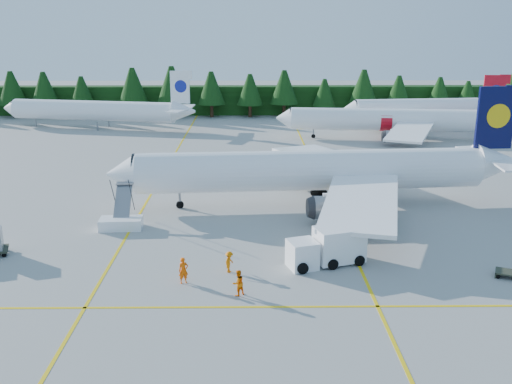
{
  "coord_description": "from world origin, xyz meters",
  "views": [
    {
      "loc": [
        -2.68,
        -41.1,
        18.49
      ],
      "look_at": [
        -2.16,
        10.02,
        3.5
      ],
      "focal_mm": 40.0,
      "sensor_mm": 36.0,
      "label": 1
    }
  ],
  "objects_px": {
    "airliner_navy": "(303,171)",
    "airstairs": "(121,220)",
    "service_truck": "(326,247)",
    "airliner_red": "(382,120)"
  },
  "relations": [
    {
      "from": "airliner_navy",
      "to": "airstairs",
      "type": "relative_size",
      "value": 7.74
    },
    {
      "from": "airliner_navy",
      "to": "service_truck",
      "type": "relative_size",
      "value": 6.52
    },
    {
      "from": "airliner_red",
      "to": "service_truck",
      "type": "xyz_separation_m",
      "value": [
        -15.97,
        -52.28,
        -1.77
      ]
    },
    {
      "from": "airliner_navy",
      "to": "service_truck",
      "type": "bearing_deg",
      "value": -92.32
    },
    {
      "from": "airstairs",
      "to": "service_truck",
      "type": "distance_m",
      "value": 20.32
    },
    {
      "from": "airstairs",
      "to": "service_truck",
      "type": "xyz_separation_m",
      "value": [
        18.29,
        -8.83,
        0.7
      ]
    },
    {
      "from": "airliner_red",
      "to": "service_truck",
      "type": "relative_size",
      "value": 5.67
    },
    {
      "from": "airliner_navy",
      "to": "airstairs",
      "type": "bearing_deg",
      "value": -162.96
    },
    {
      "from": "airliner_red",
      "to": "airstairs",
      "type": "relative_size",
      "value": 6.72
    },
    {
      "from": "airliner_navy",
      "to": "airliner_red",
      "type": "relative_size",
      "value": 1.15
    }
  ]
}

